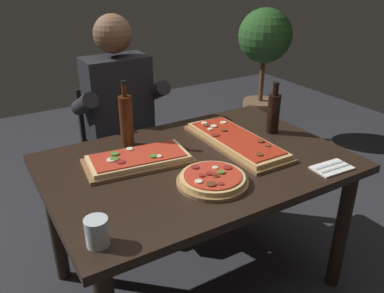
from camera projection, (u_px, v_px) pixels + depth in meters
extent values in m
plane|color=#2D2D33|center=(197.00, 279.00, 2.20)|extent=(6.40, 6.40, 0.00)
cube|color=black|center=(197.00, 164.00, 1.89)|extent=(1.40, 0.96, 0.04)
cylinder|color=black|center=(341.00, 230.00, 2.03)|extent=(0.07, 0.07, 0.70)
cylinder|color=black|center=(55.00, 224.00, 2.07)|extent=(0.07, 0.07, 0.70)
cylinder|color=black|center=(245.00, 167.00, 2.65)|extent=(0.07, 0.07, 0.70)
cube|color=brown|center=(138.00, 161.00, 1.85)|extent=(0.52, 0.30, 0.02)
cube|color=#E5C184|center=(138.00, 158.00, 1.84)|extent=(0.47, 0.26, 0.02)
cube|color=red|center=(138.00, 155.00, 1.83)|extent=(0.44, 0.23, 0.01)
cylinder|color=maroon|center=(121.00, 162.00, 1.77)|extent=(0.04, 0.04, 0.00)
cylinder|color=#4C7F2D|center=(115.00, 154.00, 1.83)|extent=(0.04, 0.04, 0.01)
cylinder|color=#4C7F2D|center=(114.00, 159.00, 1.79)|extent=(0.04, 0.04, 0.01)
cylinder|color=beige|center=(111.00, 160.00, 1.78)|extent=(0.04, 0.04, 0.01)
cylinder|color=#4C7F2D|center=(153.00, 156.00, 1.81)|extent=(0.03, 0.03, 0.01)
cylinder|color=beige|center=(159.00, 156.00, 1.81)|extent=(0.03, 0.03, 0.01)
cylinder|color=beige|center=(130.00, 149.00, 1.88)|extent=(0.03, 0.03, 0.01)
cube|color=brown|center=(236.00, 143.00, 2.04)|extent=(0.25, 0.63, 0.02)
cube|color=tan|center=(236.00, 140.00, 2.03)|extent=(0.22, 0.59, 0.02)
cube|color=#B72D19|center=(236.00, 137.00, 2.02)|extent=(0.20, 0.55, 0.01)
cylinder|color=brown|center=(259.00, 154.00, 1.83)|extent=(0.03, 0.03, 0.01)
cylinder|color=beige|center=(214.00, 126.00, 2.14)|extent=(0.03, 0.03, 0.01)
cylinder|color=brown|center=(267.00, 146.00, 1.92)|extent=(0.03, 0.03, 0.00)
cylinder|color=beige|center=(210.00, 129.00, 2.10)|extent=(0.03, 0.03, 0.01)
cylinder|color=maroon|center=(211.00, 124.00, 2.17)|extent=(0.03, 0.03, 0.01)
cylinder|color=brown|center=(260.00, 141.00, 1.96)|extent=(0.04, 0.04, 0.01)
cylinder|color=brown|center=(224.00, 130.00, 2.09)|extent=(0.03, 0.03, 0.01)
cylinder|color=beige|center=(223.00, 122.00, 2.19)|extent=(0.03, 0.03, 0.00)
cylinder|color=brown|center=(207.00, 125.00, 2.16)|extent=(0.04, 0.04, 0.01)
cylinder|color=maroon|center=(215.00, 135.00, 2.04)|extent=(0.04, 0.04, 0.01)
cylinder|color=beige|center=(204.00, 123.00, 2.18)|extent=(0.03, 0.03, 0.01)
cylinder|color=olive|center=(212.00, 182.00, 1.68)|extent=(0.31, 0.31, 0.02)
cylinder|color=#DBB270|center=(213.00, 178.00, 1.67)|extent=(0.28, 0.28, 0.02)
cylinder|color=red|center=(213.00, 175.00, 1.67)|extent=(0.24, 0.24, 0.01)
cylinder|color=beige|center=(199.00, 181.00, 1.61)|extent=(0.03, 0.03, 0.01)
cylinder|color=maroon|center=(202.00, 176.00, 1.65)|extent=(0.03, 0.03, 0.01)
cylinder|color=maroon|center=(195.00, 167.00, 1.72)|extent=(0.03, 0.03, 0.01)
cylinder|color=brown|center=(216.00, 176.00, 1.65)|extent=(0.03, 0.03, 0.00)
cylinder|color=#4C7F2D|center=(221.00, 172.00, 1.68)|extent=(0.03, 0.03, 0.01)
cylinder|color=maroon|center=(227.00, 167.00, 1.72)|extent=(0.04, 0.04, 0.01)
cylinder|color=brown|center=(211.00, 184.00, 1.59)|extent=(0.04, 0.04, 0.01)
cylinder|color=beige|center=(215.00, 167.00, 1.72)|extent=(0.03, 0.03, 0.00)
cylinder|color=maroon|center=(209.00, 173.00, 1.67)|extent=(0.03, 0.03, 0.01)
cylinder|color=maroon|center=(221.00, 184.00, 1.59)|extent=(0.02, 0.02, 0.00)
cylinder|color=maroon|center=(214.00, 175.00, 1.66)|extent=(0.02, 0.02, 0.01)
cylinder|color=black|center=(273.00, 114.00, 2.14)|extent=(0.07, 0.07, 0.21)
cylinder|color=black|center=(276.00, 90.00, 2.08)|extent=(0.03, 0.03, 0.06)
cylinder|color=black|center=(276.00, 83.00, 2.07)|extent=(0.03, 0.03, 0.01)
cylinder|color=#47230F|center=(126.00, 121.00, 1.98)|extent=(0.07, 0.07, 0.26)
cylinder|color=#47230F|center=(124.00, 90.00, 1.91)|extent=(0.02, 0.02, 0.07)
cylinder|color=black|center=(123.00, 82.00, 1.89)|extent=(0.03, 0.03, 0.01)
cylinder|color=silver|center=(97.00, 232.00, 1.30)|extent=(0.08, 0.08, 0.10)
cube|color=white|center=(332.00, 168.00, 1.80)|extent=(0.18, 0.12, 0.01)
cube|color=silver|center=(335.00, 168.00, 1.78)|extent=(0.17, 0.02, 0.00)
cube|color=silver|center=(329.00, 165.00, 1.81)|extent=(0.17, 0.02, 0.00)
cube|color=black|center=(123.00, 158.00, 2.58)|extent=(0.44, 0.44, 0.04)
cube|color=black|center=(109.00, 116.00, 2.63)|extent=(0.40, 0.04, 0.42)
cylinder|color=black|center=(108.00, 210.00, 2.44)|extent=(0.04, 0.04, 0.41)
cylinder|color=black|center=(163.00, 193.00, 2.61)|extent=(0.04, 0.04, 0.41)
cylinder|color=black|center=(89.00, 183.00, 2.73)|extent=(0.04, 0.04, 0.41)
cylinder|color=black|center=(140.00, 170.00, 2.91)|extent=(0.04, 0.04, 0.41)
cylinder|color=#23232D|center=(121.00, 203.00, 2.48)|extent=(0.11, 0.11, 0.45)
cylinder|color=#23232D|center=(150.00, 194.00, 2.57)|extent=(0.11, 0.11, 0.45)
cube|color=#23232D|center=(128.00, 153.00, 2.47)|extent=(0.34, 0.40, 0.12)
cube|color=#232328|center=(118.00, 100.00, 2.41)|extent=(0.38, 0.22, 0.52)
sphere|color=brown|center=(113.00, 34.00, 2.24)|extent=(0.22, 0.22, 0.22)
cylinder|color=#232328|center=(84.00, 104.00, 2.25)|extent=(0.09, 0.31, 0.21)
cylinder|color=#232328|center=(154.00, 92.00, 2.46)|extent=(0.09, 0.31, 0.21)
cylinder|color=#846042|center=(259.00, 118.00, 3.94)|extent=(0.33, 0.33, 0.36)
cylinder|color=brown|center=(262.00, 79.00, 3.77)|extent=(0.04, 0.04, 0.42)
sphere|color=#285623|center=(265.00, 36.00, 3.60)|extent=(0.49, 0.49, 0.49)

